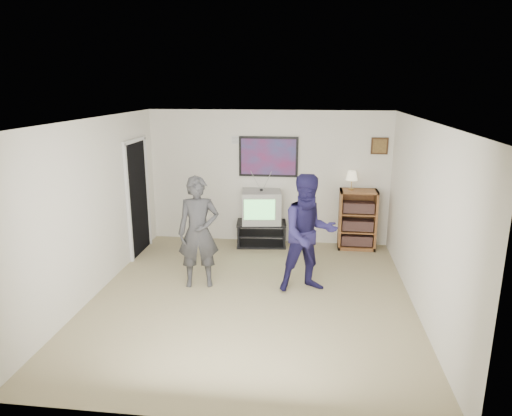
% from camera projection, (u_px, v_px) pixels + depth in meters
% --- Properties ---
extents(room_shell, '(4.51, 5.00, 2.51)m').
position_uv_depth(room_shell, '(254.00, 207.00, 6.51)').
color(room_shell, '#847654').
rests_on(room_shell, ground).
extents(media_stand, '(0.96, 0.60, 0.46)m').
position_uv_depth(media_stand, '(261.00, 233.00, 8.60)').
color(media_stand, black).
rests_on(media_stand, room_shell).
extents(crt_television, '(0.78, 0.69, 0.60)m').
position_uv_depth(crt_television, '(261.00, 206.00, 8.46)').
color(crt_television, '#9C9D98').
rests_on(crt_television, media_stand).
extents(bookshelf, '(0.67, 0.38, 1.10)m').
position_uv_depth(bookshelf, '(357.00, 219.00, 8.36)').
color(bookshelf, brown).
rests_on(bookshelf, room_shell).
extents(table_lamp, '(0.21, 0.21, 0.34)m').
position_uv_depth(table_lamp, '(352.00, 180.00, 8.23)').
color(table_lamp, beige).
rests_on(table_lamp, bookshelf).
extents(person_tall, '(0.68, 0.52, 1.67)m').
position_uv_depth(person_tall, '(199.00, 232.00, 6.72)').
color(person_tall, '#343437').
rests_on(person_tall, room_shell).
extents(person_short, '(1.01, 0.89, 1.74)m').
position_uv_depth(person_short, '(309.00, 234.00, 6.55)').
color(person_short, '#1F1B4A').
rests_on(person_short, room_shell).
extents(controller_left, '(0.04, 0.13, 0.04)m').
position_uv_depth(controller_left, '(197.00, 207.00, 6.81)').
color(controller_left, white).
rests_on(controller_left, person_tall).
extents(controller_right, '(0.09, 0.14, 0.04)m').
position_uv_depth(controller_right, '(307.00, 215.00, 6.76)').
color(controller_right, white).
rests_on(controller_right, person_short).
extents(poster, '(1.10, 0.03, 0.75)m').
position_uv_depth(poster, '(268.00, 157.00, 8.45)').
color(poster, black).
rests_on(poster, room_shell).
extents(air_vent, '(0.28, 0.02, 0.14)m').
position_uv_depth(air_vent, '(239.00, 140.00, 8.44)').
color(air_vent, white).
rests_on(air_vent, room_shell).
extents(small_picture, '(0.30, 0.03, 0.30)m').
position_uv_depth(small_picture, '(380.00, 146.00, 8.16)').
color(small_picture, '#3E2813').
rests_on(small_picture, room_shell).
extents(doorway, '(0.03, 0.85, 2.00)m').
position_uv_depth(doorway, '(137.00, 199.00, 8.04)').
color(doorway, black).
rests_on(doorway, room_shell).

